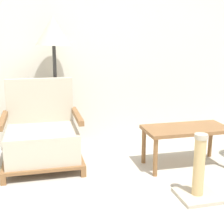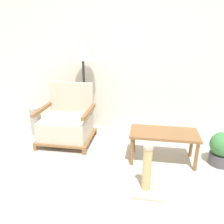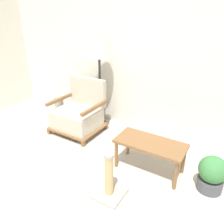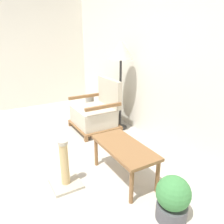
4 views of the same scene
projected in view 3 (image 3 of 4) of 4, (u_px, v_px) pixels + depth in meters
name	position (u px, v px, depth m)	size (l,w,h in m)	color
ground_plane	(46.00, 219.00, 2.15)	(14.00, 14.00, 0.00)	#B7B2A8
wall_back	(146.00, 49.00, 3.33)	(8.00, 0.06, 2.70)	silver
armchair	(79.00, 114.00, 3.65)	(0.78, 0.69, 0.87)	brown
floor_lamp	(99.00, 52.00, 3.46)	(0.40, 0.40, 1.51)	#2D2D2D
coffee_table	(150.00, 146.00, 2.69)	(0.86, 0.41, 0.41)	brown
vase	(59.00, 108.00, 4.10)	(0.18, 0.18, 0.46)	#9E998E
potted_plant	(212.00, 174.00, 2.43)	(0.31, 0.31, 0.43)	#4C4C51
scratching_post	(109.00, 182.00, 2.36)	(0.32, 0.32, 0.55)	#B2A893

